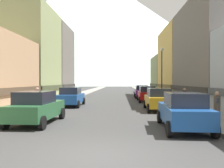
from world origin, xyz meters
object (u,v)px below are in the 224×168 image
Objects in this scene: car_left_0 at (37,107)px; streetlamp_right at (162,66)px; car_right_3 at (142,91)px; pedestrian_1 at (37,98)px; car_right_0 at (183,111)px; pedestrian_0 at (185,98)px; pedestrian_2 at (217,107)px; car_left_1 at (71,97)px; car_right_1 at (158,99)px; car_right_2 at (147,94)px; parking_meter_near at (218,107)px.

car_left_0 is 16.39m from streetlamp_right.
pedestrian_1 is (-10.05, -13.31, 0.01)m from car_right_3.
streetlamp_right is at bearing 83.91° from car_right_0.
pedestrian_0 is at bearing 2.43° from pedestrian_1.
pedestrian_2 is (12.50, -6.08, -0.02)m from pedestrian_1.
car_left_1 is 12.72m from car_right_0.
pedestrian_2 is (2.45, -5.18, -0.02)m from car_right_1.
car_left_1 is 13.62m from car_right_3.
pedestrian_0 is at bearing 36.39° from car_left_0.
car_left_1 is at bearing 39.44° from pedestrian_1.
pedestrian_2 is at bearing -82.80° from car_right_3.
car_right_1 is 7.96m from car_right_2.
parking_meter_near is (1.95, -20.67, 0.11)m from car_right_3.
pedestrian_0 is 1.01× the size of pedestrian_2.
car_left_0 is 10.08m from pedestrian_2.
car_right_0 is 2.13m from parking_meter_near.
car_right_3 is 3.33× the size of parking_meter_near.
car_left_0 and car_left_1 have the same top height.
parking_meter_near is 0.81× the size of pedestrian_1.
pedestrian_1 reaches higher than car_right_3.
pedestrian_1 reaches higher than car_right_0.
car_right_0 is 2.80× the size of pedestrian_2.
car_left_1 is 9.12m from car_right_2.
car_right_1 is 3.33× the size of parking_meter_near.
streetlamp_right is at bearing 77.95° from car_right_1.
streetlamp_right is at bearing 91.67° from parking_meter_near.
pedestrian_2 is at bearing 40.75° from car_right_0.
car_right_1 is (7.60, 5.98, 0.00)m from car_left_0.
car_right_2 is 2.74× the size of pedestrian_0.
pedestrian_0 is (2.45, 8.72, -0.01)m from car_right_0.
car_left_0 is 1.01× the size of car_right_1.
car_left_1 is 0.75× the size of streetlamp_right.
car_left_1 is at bearing 171.60° from pedestrian_0.
car_right_0 is at bearing -139.25° from pedestrian_2.
car_right_3 is (-0.00, 14.21, 0.00)m from car_right_1.
pedestrian_1 reaches higher than car_left_1.
pedestrian_0 is at bearing -8.40° from car_left_1.
car_left_0 is at bearing -90.02° from car_left_1.
car_right_0 is at bearing -90.00° from car_right_3.
car_right_3 is at bearing 95.39° from parking_meter_near.
car_right_3 is at bearing 102.59° from streetlamp_right.
car_right_1 is (7.60, -2.92, 0.00)m from car_left_1.
car_right_1 is at bearing 106.81° from parking_meter_near.
car_right_3 is at bearing 52.96° from pedestrian_1.
car_right_2 is at bearing 90.00° from car_right_1.
pedestrian_0 is at bearing -81.24° from streetlamp_right.
pedestrian_1 is at bearing 154.06° from pedestrian_2.
car_right_0 is 9.06m from pedestrian_0.
car_right_0 is at bearing -53.34° from car_left_1.
streetlamp_right reaches higher than car_left_0.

